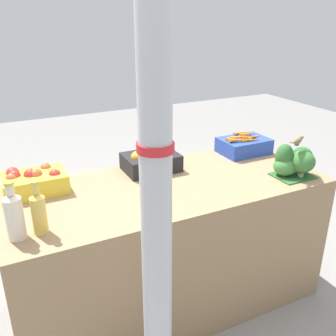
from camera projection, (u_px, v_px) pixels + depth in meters
ground_plane at (168, 299)px, 2.42m from camera, size 10.00×10.00×0.00m
market_table at (168, 245)px, 2.26m from camera, size 1.81×0.76×0.81m
support_pole at (156, 181)px, 1.23m from camera, size 0.12×0.12×2.38m
apple_crate at (34, 181)px, 2.00m from camera, size 0.32×0.23×0.14m
orange_crate at (151, 160)px, 2.27m from camera, size 0.32×0.23×0.14m
carrot_crate at (244, 145)px, 2.56m from camera, size 0.32×0.23×0.14m
broccoli_pile at (295, 162)px, 2.18m from camera, size 0.24×0.20×0.20m
juice_bottle_cloudy at (14, 215)px, 1.56m from camera, size 0.08×0.08×0.26m
juice_bottle_golden at (39, 212)px, 1.60m from camera, size 0.06×0.06×0.25m
sparrow_bird at (298, 141)px, 2.11m from camera, size 0.13×0.06×0.05m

